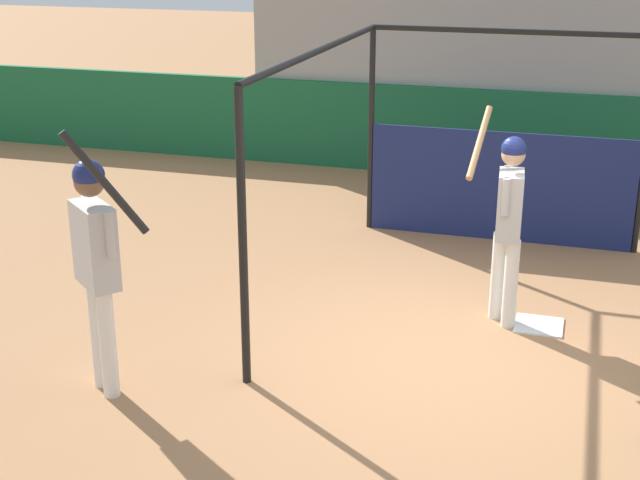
{
  "coord_description": "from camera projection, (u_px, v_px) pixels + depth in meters",
  "views": [
    {
      "loc": [
        0.93,
        -6.92,
        3.53
      ],
      "look_at": [
        -1.12,
        -0.2,
        1.05
      ],
      "focal_mm": 50.0,
      "sensor_mm": 36.0,
      "label": 1
    }
  ],
  "objects": [
    {
      "name": "outfield_wall",
      "position": [
        519.0,
        137.0,
        12.86
      ],
      "size": [
        24.0,
        0.12,
        1.31
      ],
      "color": "#196038",
      "rests_on": "ground"
    },
    {
      "name": "home_plate",
      "position": [
        539.0,
        325.0,
        8.31
      ],
      "size": [
        0.44,
        0.44,
        0.02
      ],
      "color": "white",
      "rests_on": "ground"
    },
    {
      "name": "player_waiting",
      "position": [
        96.0,
        253.0,
        6.77
      ],
      "size": [
        0.8,
        0.63,
        2.21
      ],
      "rotation": [
        0.0,
        0.0,
        -0.69
      ],
      "color": "white",
      "rests_on": "ground"
    },
    {
      "name": "ground_plane",
      "position": [
        451.0,
        360.0,
        7.67
      ],
      "size": [
        60.0,
        60.0,
        0.0
      ],
      "primitive_type": "plane",
      "color": "#A8754C"
    },
    {
      "name": "batting_cage",
      "position": [
        495.0,
        161.0,
        9.52
      ],
      "size": [
        3.19,
        4.23,
        2.46
      ],
      "color": "black",
      "rests_on": "ground"
    },
    {
      "name": "bleacher_section",
      "position": [
        532.0,
        62.0,
        14.08
      ],
      "size": [
        8.15,
        3.2,
        2.99
      ],
      "color": "#9E9E99",
      "rests_on": "ground"
    },
    {
      "name": "player_batter",
      "position": [
        508.0,
        212.0,
        8.06
      ],
      "size": [
        0.53,
        0.86,
        1.94
      ],
      "rotation": [
        0.0,
        0.0,
        1.66
      ],
      "color": "white",
      "rests_on": "ground"
    }
  ]
}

